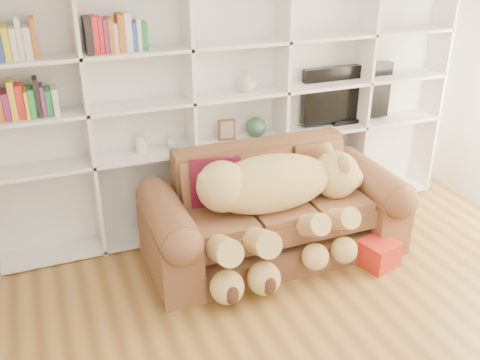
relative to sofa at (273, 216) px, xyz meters
name	(u,v)px	position (x,y,z in m)	size (l,w,h in m)	color
wall_back	(229,83)	(-0.10, 0.83, 1.00)	(5.00, 0.02, 2.70)	white
bookshelf	(209,95)	(-0.34, 0.69, 0.95)	(4.43, 0.35, 2.40)	white
sofa	(273,216)	(0.00, 0.00, 0.00)	(2.23, 0.96, 0.94)	brown
teddy_bear	(275,198)	(-0.08, -0.19, 0.29)	(1.61, 0.90, 0.93)	#DCB26E
throw_pillow	(215,183)	(-0.48, 0.16, 0.34)	(0.43, 0.14, 0.43)	maroon
gift_box	(379,253)	(0.75, -0.54, -0.24)	(0.29, 0.27, 0.23)	#B12417
tv	(347,95)	(1.09, 0.69, 0.79)	(0.98, 0.18, 0.58)	black
picture_frame	(227,130)	(-0.20, 0.64, 0.62)	(0.16, 0.03, 0.20)	#53321C
green_vase	(256,127)	(0.10, 0.64, 0.61)	(0.19, 0.19, 0.19)	#2A5237
figurine_tall	(140,145)	(-1.00, 0.64, 0.59)	(0.08, 0.08, 0.15)	silver
figurine_short	(143,147)	(-0.97, 0.64, 0.57)	(0.06, 0.06, 0.11)	silver
snow_globe	(172,143)	(-0.71, 0.64, 0.56)	(0.10, 0.10, 0.10)	silver
shelf_vase	(247,82)	(0.00, 0.64, 1.05)	(0.17, 0.17, 0.18)	beige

